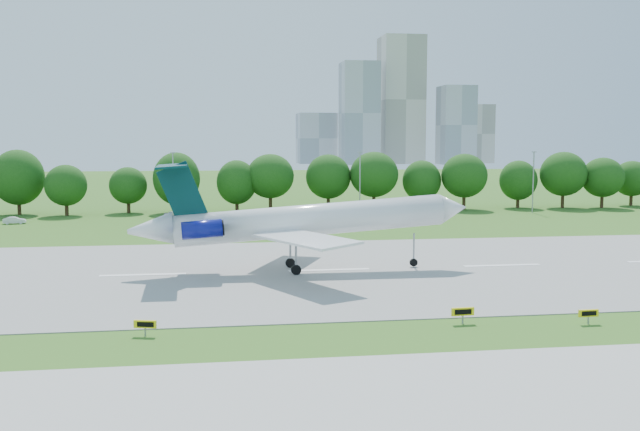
{
  "coord_description": "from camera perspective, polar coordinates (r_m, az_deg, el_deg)",
  "views": [
    {
      "loc": [
        -12.14,
        -51.36,
        14.18
      ],
      "look_at": [
        -2.03,
        18.0,
        6.86
      ],
      "focal_mm": 40.0,
      "sensor_mm": 36.0,
      "label": 1
    }
  ],
  "objects": [
    {
      "name": "ground",
      "position": [
        54.65,
        4.9,
        -9.1
      ],
      "size": [
        600.0,
        600.0,
        0.0
      ],
      "primitive_type": "plane",
      "color": "#2E5A17",
      "rests_on": "ground"
    },
    {
      "name": "runway",
      "position": [
        78.6,
        0.73,
        -4.41
      ],
      "size": [
        400.0,
        45.0,
        0.08
      ],
      "primitive_type": "cube",
      "color": "gray",
      "rests_on": "ground"
    },
    {
      "name": "taxiway",
      "position": [
        38.21,
        11.3,
        -15.88
      ],
      "size": [
        400.0,
        23.0,
        0.08
      ],
      "primitive_type": "cube",
      "color": "#ADADA8",
      "rests_on": "ground"
    },
    {
      "name": "tree_line",
      "position": [
        144.09,
        -3.45,
        2.77
      ],
      "size": [
        288.4,
        8.4,
        10.4
      ],
      "color": "#382314",
      "rests_on": "ground"
    },
    {
      "name": "light_poles",
      "position": [
        133.94,
        -4.15,
        2.59
      ],
      "size": [
        175.9,
        0.25,
        12.19
      ],
      "color": "gray",
      "rests_on": "ground"
    },
    {
      "name": "skyline",
      "position": [
        456.31,
        6.02,
        7.97
      ],
      "size": [
        127.0,
        52.0,
        80.0
      ],
      "color": "#B2B2B7",
      "rests_on": "ground"
    },
    {
      "name": "airliner",
      "position": [
        77.21,
        -2.1,
        -0.37
      ],
      "size": [
        37.51,
        27.29,
        12.12
      ],
      "rotation": [
        0.0,
        -0.06,
        0.04
      ],
      "color": "white",
      "rests_on": "ground"
    },
    {
      "name": "taxi_sign_left",
      "position": [
        54.07,
        -13.82,
        -8.46
      ],
      "size": [
        1.68,
        0.6,
        1.18
      ],
      "rotation": [
        0.0,
        0.0,
        -0.25
      ],
      "color": "gray",
      "rests_on": "ground"
    },
    {
      "name": "taxi_sign_centre",
      "position": [
        57.03,
        11.35,
        -7.57
      ],
      "size": [
        1.84,
        0.33,
        1.29
      ],
      "rotation": [
        0.0,
        0.0,
        0.06
      ],
      "color": "gray",
      "rests_on": "ground"
    },
    {
      "name": "taxi_sign_right",
      "position": [
        59.66,
        20.68,
        -7.34
      ],
      "size": [
        1.64,
        0.24,
        1.15
      ],
      "rotation": [
        0.0,
        0.0,
        0.02
      ],
      "color": "gray",
      "rests_on": "ground"
    },
    {
      "name": "service_vehicle_a",
      "position": [
        133.56,
        -23.25,
        -0.36
      ],
      "size": [
        3.86,
        1.81,
        1.22
      ],
      "primitive_type": "imported",
      "rotation": [
        0.0,
        0.0,
        1.71
      ],
      "color": "silver",
      "rests_on": "ground"
    },
    {
      "name": "service_vehicle_b",
      "position": [
        134.56,
        -11.54,
        0.08
      ],
      "size": [
        4.32,
        3.12,
        1.37
      ],
      "primitive_type": "imported",
      "rotation": [
        0.0,
        0.0,
        1.15
      ],
      "color": "silver",
      "rests_on": "ground"
    }
  ]
}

